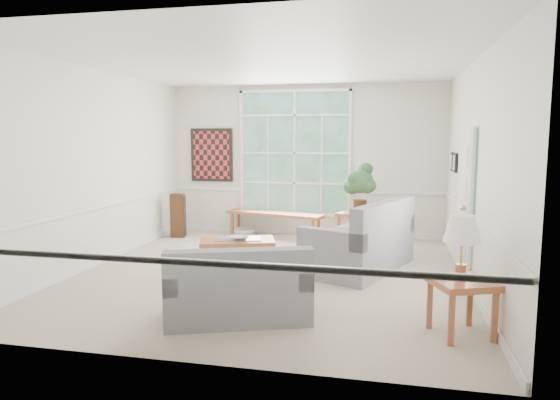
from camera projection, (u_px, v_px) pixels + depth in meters
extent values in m
cube|color=#AE9E8D|center=(270.00, 273.00, 7.28)|extent=(5.50, 6.00, 0.01)
cube|color=white|center=(270.00, 62.00, 6.90)|extent=(5.50, 6.00, 0.02)
cube|color=silver|center=(305.00, 161.00, 10.00)|extent=(5.50, 0.02, 3.00)
cube|color=silver|center=(188.00, 193.00, 4.18)|extent=(5.50, 0.02, 3.00)
cube|color=silver|center=(96.00, 168.00, 7.67)|extent=(0.02, 6.00, 3.00)
cube|color=silver|center=(475.00, 173.00, 6.51)|extent=(0.02, 6.00, 3.00)
cube|color=white|center=(294.00, 153.00, 9.98)|extent=(2.30, 0.08, 2.40)
cube|color=white|center=(463.00, 201.00, 7.16)|extent=(0.08, 0.90, 2.10)
cube|color=white|center=(471.00, 200.00, 6.54)|extent=(0.08, 0.26, 1.90)
cube|color=maroon|center=(212.00, 155.00, 10.35)|extent=(0.90, 0.06, 1.10)
cube|color=black|center=(454.00, 163.00, 8.21)|extent=(0.04, 0.26, 0.32)
cube|color=black|center=(452.00, 162.00, 8.60)|extent=(0.04, 0.26, 0.32)
cube|color=gray|center=(359.00, 234.00, 7.45)|extent=(1.65, 2.17, 1.05)
cube|color=gray|center=(238.00, 281.00, 5.41)|extent=(1.71, 1.27, 0.83)
cube|color=#A75833|center=(238.00, 253.00, 7.64)|extent=(1.25, 0.92, 0.42)
imported|color=#9A9A9F|center=(239.00, 238.00, 7.53)|extent=(0.44, 0.44, 0.08)
cube|color=#A75833|center=(274.00, 225.00, 9.93)|extent=(2.07, 0.91, 0.48)
cube|color=#A75833|center=(357.00, 229.00, 9.10)|extent=(0.78, 0.78, 0.61)
cube|color=#A75833|center=(461.00, 307.00, 4.95)|extent=(0.73, 0.73, 0.57)
cylinder|color=gray|center=(245.00, 232.00, 10.01)|extent=(0.60, 0.60, 0.13)
cube|color=#412614|center=(178.00, 215.00, 9.86)|extent=(0.30, 0.25, 0.86)
ellipsoid|color=black|center=(371.00, 221.00, 8.06)|extent=(0.43, 0.34, 0.18)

